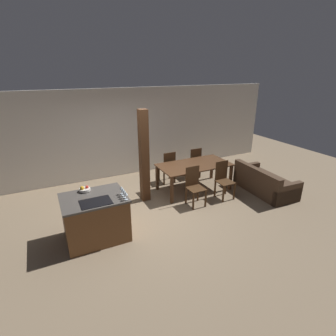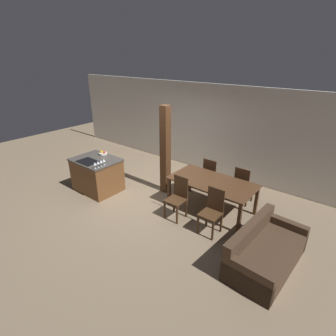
{
  "view_description": "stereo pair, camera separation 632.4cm",
  "coord_description": "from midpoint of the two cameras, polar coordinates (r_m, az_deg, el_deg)",
  "views": [
    {
      "loc": [
        -2.04,
        -5.14,
        3.21
      ],
      "look_at": [
        0.6,
        0.2,
        0.95
      ],
      "focal_mm": 28.0,
      "sensor_mm": 36.0,
      "label": 1
    },
    {
      "loc": [
        4.22,
        -4.3,
        3.47
      ],
      "look_at": [
        0.6,
        0.2,
        0.95
      ],
      "focal_mm": 28.0,
      "sensor_mm": 36.0,
      "label": 2
    }
  ],
  "objects": [
    {
      "name": "wine_glass_far",
      "position": [
        5.01,
        -45.65,
        -13.47
      ],
      "size": [
        0.08,
        0.08,
        0.16
      ],
      "color": "silver",
      "rests_on": "kitchen_island"
    },
    {
      "name": "wall_back",
      "position": [
        7.68,
        -33.45,
        2.24
      ],
      "size": [
        11.2,
        0.08,
        2.7
      ],
      "color": "silver",
      "rests_on": "ground_plane"
    },
    {
      "name": "kitchen_island",
      "position": [
        5.68,
        -48.6,
        -17.72
      ],
      "size": [
        1.22,
        0.95,
        0.92
      ],
      "color": "brown",
      "rests_on": "ground_plane"
    },
    {
      "name": "couch",
      "position": [
        5.75,
        0.38,
        -11.7
      ],
      "size": [
        0.94,
        1.76,
        0.73
      ],
      "rotation": [
        0.0,
        0.0,
        1.52
      ],
      "color": "#473323",
      "rests_on": "ground_plane"
    },
    {
      "name": "wine_glass_near",
      "position": [
        4.87,
        -46.28,
        -14.57
      ],
      "size": [
        0.08,
        0.08,
        0.16
      ],
      "color": "silver",
      "rests_on": "kitchen_island"
    },
    {
      "name": "dining_chair_near_right",
      "position": [
        5.47,
        -12.55,
        -10.97
      ],
      "size": [
        0.4,
        0.4,
        0.98
      ],
      "color": "#472D19",
      "rests_on": "ground_plane"
    },
    {
      "name": "timber_post",
      "position": [
        5.86,
        -33.39,
        -4.63
      ],
      "size": [
        0.21,
        0.21,
        2.34
      ],
      "color": "#4C2D19",
      "rests_on": "ground_plane"
    },
    {
      "name": "dining_chair_far_left",
      "position": [
        6.69,
        -23.23,
        -6.1
      ],
      "size": [
        0.4,
        0.4,
        0.98
      ],
      "rotation": [
        0.0,
        0.0,
        3.14
      ],
      "color": "#472D19",
      "rests_on": "ground_plane"
    },
    {
      "name": "wine_glass_middle",
      "position": [
        4.94,
        -45.96,
        -14.01
      ],
      "size": [
        0.08,
        0.08,
        0.16
      ],
      "color": "silver",
      "rests_on": "kitchen_island"
    },
    {
      "name": "dining_table",
      "position": [
        5.97,
        -18.63,
        -6.98
      ],
      "size": [
        1.98,
        1.04,
        0.75
      ],
      "color": "#51331E",
      "rests_on": "ground_plane"
    },
    {
      "name": "fruit_bowl",
      "position": [
        5.75,
        -49.73,
        -11.76
      ],
      "size": [
        0.22,
        0.22,
        0.12
      ],
      "color": "silver",
      "rests_on": "kitchen_island"
    },
    {
      "name": "dining_chair_far_right",
      "position": [
        6.75,
        -15.71,
        -4.84
      ],
      "size": [
        0.4,
        0.4,
        0.98
      ],
      "rotation": [
        0.0,
        0.0,
        3.14
      ],
      "color": "#472D19",
      "rests_on": "ground_plane"
    },
    {
      "name": "wine_glass_end",
      "position": [
        5.08,
        -45.35,
        -12.94
      ],
      "size": [
        0.08,
        0.08,
        0.16
      ],
      "color": "silver",
      "rests_on": "kitchen_island"
    },
    {
      "name": "ground_plane",
      "position": [
        5.88,
        -33.2,
        -17.75
      ],
      "size": [
        16.0,
        16.0,
        0.0
      ],
      "primitive_type": "plane",
      "color": "#847056"
    },
    {
      "name": "dining_chair_near_left",
      "position": [
        5.38,
        -21.98,
        -12.67
      ],
      "size": [
        0.4,
        0.4,
        0.98
      ],
      "color": "#472D19",
      "rests_on": "ground_plane"
    }
  ]
}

